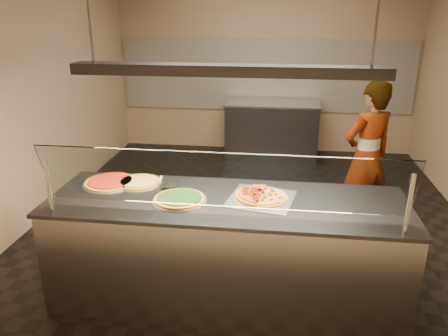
# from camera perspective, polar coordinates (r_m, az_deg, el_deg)

# --- Properties ---
(ground) EXTENTS (5.00, 6.00, 0.02)m
(ground) POSITION_cam_1_polar(r_m,az_deg,el_deg) (5.10, 3.50, -7.69)
(ground) COLOR black
(ground) RESTS_ON ground
(wall_back) EXTENTS (5.00, 0.02, 3.00)m
(wall_back) POSITION_cam_1_polar(r_m,az_deg,el_deg) (7.57, 5.49, 13.49)
(wall_back) COLOR #9A8063
(wall_back) RESTS_ON ground
(wall_front) EXTENTS (5.00, 0.02, 3.00)m
(wall_front) POSITION_cam_1_polar(r_m,az_deg,el_deg) (1.75, -2.85, -9.72)
(wall_front) COLOR #9A8063
(wall_front) RESTS_ON ground
(wall_left) EXTENTS (0.02, 6.00, 3.00)m
(wall_left) POSITION_cam_1_polar(r_m,az_deg,el_deg) (5.37, -24.27, 9.09)
(wall_left) COLOR #9A8063
(wall_left) RESTS_ON ground
(tile_band) EXTENTS (4.90, 0.02, 1.20)m
(tile_band) POSITION_cam_1_polar(r_m,az_deg,el_deg) (7.56, 5.43, 11.96)
(tile_band) COLOR silver
(tile_band) RESTS_ON wall_back
(serving_counter) EXTENTS (2.88, 0.94, 0.93)m
(serving_counter) POSITION_cam_1_polar(r_m,az_deg,el_deg) (3.71, 0.35, -10.70)
(serving_counter) COLOR #B7B7BC
(serving_counter) RESTS_ON ground
(sneeze_guard) EXTENTS (2.64, 0.18, 0.54)m
(sneeze_guard) POSITION_cam_1_polar(r_m,az_deg,el_deg) (3.07, -0.42, -1.74)
(sneeze_guard) COLOR #B7B7BC
(sneeze_guard) RESTS_ON serving_counter
(perforated_tray) EXTENTS (0.58, 0.58, 0.01)m
(perforated_tray) POSITION_cam_1_polar(r_m,az_deg,el_deg) (3.52, 4.86, -3.94)
(perforated_tray) COLOR silver
(perforated_tray) RESTS_ON serving_counter
(half_pizza_pepperoni) EXTENTS (0.28, 0.44, 0.05)m
(half_pizza_pepperoni) POSITION_cam_1_polar(r_m,az_deg,el_deg) (3.52, 3.27, -3.44)
(half_pizza_pepperoni) COLOR #A06A1E
(half_pizza_pepperoni) RESTS_ON perforated_tray
(half_pizza_sausage) EXTENTS (0.28, 0.44, 0.04)m
(half_pizza_sausage) POSITION_cam_1_polar(r_m,az_deg,el_deg) (3.51, 6.47, -3.70)
(half_pizza_sausage) COLOR #A06A1E
(half_pizza_sausage) RESTS_ON perforated_tray
(pizza_spinach) EXTENTS (0.44, 0.44, 0.03)m
(pizza_spinach) POSITION_cam_1_polar(r_m,az_deg,el_deg) (3.50, -5.81, -3.99)
(pizza_spinach) COLOR silver
(pizza_spinach) RESTS_ON serving_counter
(pizza_cheese) EXTENTS (0.40, 0.40, 0.03)m
(pizza_cheese) POSITION_cam_1_polar(r_m,az_deg,el_deg) (3.88, -11.03, -1.77)
(pizza_cheese) COLOR silver
(pizza_cheese) RESTS_ON serving_counter
(pizza_tomato) EXTENTS (0.47, 0.47, 0.03)m
(pizza_tomato) POSITION_cam_1_polar(r_m,az_deg,el_deg) (3.94, -14.61, -1.75)
(pizza_tomato) COLOR silver
(pizza_tomato) RESTS_ON serving_counter
(pizza_spatula) EXTENTS (0.20, 0.23, 0.02)m
(pizza_spatula) POSITION_cam_1_polar(r_m,az_deg,el_deg) (3.81, -7.84, -1.75)
(pizza_spatula) COLOR #B7B7BC
(pizza_spatula) RESTS_ON pizza_spinach
(prep_table) EXTENTS (1.53, 0.74, 0.93)m
(prep_table) POSITION_cam_1_polar(r_m,az_deg,el_deg) (7.31, 6.22, 4.95)
(prep_table) COLOR #37373C
(prep_table) RESTS_ON ground
(worker) EXTENTS (0.73, 0.66, 1.67)m
(worker) POSITION_cam_1_polar(r_m,az_deg,el_deg) (5.04, 18.19, 1.42)
(worker) COLOR #302E35
(worker) RESTS_ON ground
(heat_lamp_housing) EXTENTS (2.30, 0.18, 0.08)m
(heat_lamp_housing) POSITION_cam_1_polar(r_m,az_deg,el_deg) (3.21, 0.41, 12.64)
(heat_lamp_housing) COLOR #37373C
(heat_lamp_housing) RESTS_ON ceiling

